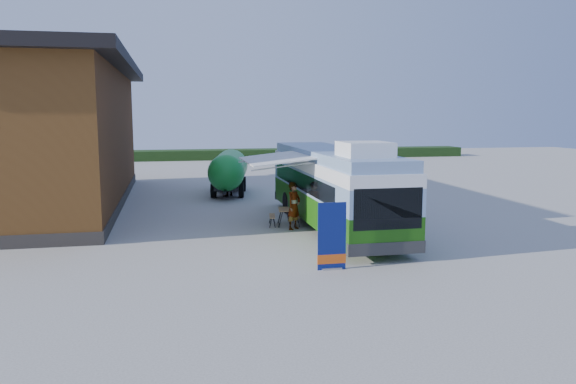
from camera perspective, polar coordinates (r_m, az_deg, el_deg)
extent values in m
plane|color=#BCB7AD|center=(21.97, -1.14, -4.59)|extent=(100.00, 100.00, 0.00)
cube|color=brown|center=(31.77, -23.80, 5.00)|extent=(8.00, 20.00, 7.00)
cube|color=black|center=(31.84, -24.19, 11.75)|extent=(9.60, 21.20, 0.50)
cube|color=#332D28|center=(32.07, -23.48, -0.80)|extent=(8.10, 20.10, 0.50)
cube|color=#264419|center=(60.43, -0.42, 3.93)|extent=(40.00, 3.00, 1.00)
cube|color=#1C6010|center=(23.83, 4.52, -1.36)|extent=(2.61, 12.33, 1.13)
cube|color=#7795BB|center=(23.68, 4.54, 1.10)|extent=(2.61, 12.33, 0.92)
cube|color=black|center=(23.85, 1.26, 1.17)|extent=(0.07, 10.27, 0.72)
cube|color=black|center=(24.56, 7.05, 1.31)|extent=(0.07, 10.27, 0.72)
cube|color=white|center=(23.61, 4.56, 2.76)|extent=(2.61, 12.33, 0.46)
cube|color=#7795BB|center=(23.57, 4.57, 3.82)|extent=(2.45, 12.12, 0.41)
cube|color=white|center=(19.84, 7.82, 4.33)|extent=(1.65, 1.85, 0.51)
cube|color=black|center=(17.98, 10.12, -1.70)|extent=(2.31, 0.07, 1.33)
cube|color=#2D2D2D|center=(18.28, 9.96, -5.65)|extent=(2.62, 0.21, 0.41)
cube|color=#2D2D2D|center=(29.70, 1.16, -0.28)|extent=(2.62, 0.21, 0.41)
cylinder|color=black|center=(19.71, 4.66, -4.55)|extent=(0.31, 1.03, 1.03)
cylinder|color=black|center=(20.49, 10.92, -4.19)|extent=(0.31, 1.03, 1.03)
cylinder|color=black|center=(27.05, -0.03, -1.09)|extent=(0.31, 1.03, 1.03)
cylinder|color=black|center=(27.62, 4.70, -0.93)|extent=(0.31, 1.03, 1.03)
cube|color=white|center=(23.23, -1.00, 2.92)|extent=(2.75, 4.40, 0.34)
cube|color=#A5A8AD|center=(23.52, 2.29, 3.45)|extent=(0.17, 4.69, 0.15)
cylinder|color=#A5A8AD|center=(21.40, -0.02, 2.22)|extent=(2.83, 0.06, 0.35)
cylinder|color=#A5A8AD|center=(25.10, -1.83, 3.07)|extent=(2.83, 0.06, 0.35)
cube|color=navy|center=(17.28, 4.48, -4.51)|extent=(0.89, 0.03, 2.10)
cube|color=#DD5314|center=(17.45, 4.46, -6.80)|extent=(0.92, 0.04, 0.29)
cube|color=#A5A8AD|center=(17.53, 4.44, -7.77)|extent=(0.63, 0.18, 0.06)
cylinder|color=#A5A8AD|center=(17.30, 4.46, -4.49)|extent=(0.02, 0.02, 2.10)
cube|color=tan|center=(24.06, -0.39, -1.77)|extent=(0.64, 1.19, 0.04)
cube|color=tan|center=(24.09, -1.62, -2.44)|extent=(0.41, 1.15, 0.03)
cube|color=tan|center=(24.13, 0.84, -2.42)|extent=(0.41, 1.15, 0.03)
cube|color=black|center=(23.65, -0.75, -2.82)|extent=(0.05, 0.05, 0.69)
cube|color=black|center=(23.67, 0.07, -2.81)|extent=(0.05, 0.05, 0.69)
cube|color=black|center=(24.58, -0.83, -2.41)|extent=(0.05, 0.05, 0.69)
cube|color=black|center=(24.59, -0.04, -2.40)|extent=(0.05, 0.05, 0.69)
imported|color=#999999|center=(23.22, 0.61, -1.41)|extent=(0.85, 0.83, 1.98)
imported|color=#999999|center=(32.72, -6.30, 1.02)|extent=(1.03, 1.01, 1.68)
cylinder|color=green|center=(33.44, -6.03, 2.36)|extent=(2.79, 4.80, 2.03)
sphere|color=green|center=(31.20, -6.33, 1.95)|extent=(2.03, 2.03, 2.03)
sphere|color=green|center=(35.69, -5.77, 2.71)|extent=(2.03, 2.03, 2.03)
cube|color=black|center=(33.54, -6.01, 0.82)|extent=(2.16, 4.91, 0.23)
cube|color=black|center=(30.65, -6.40, 0.03)|extent=(0.37, 1.36, 0.11)
cylinder|color=black|center=(32.30, -7.57, 0.22)|extent=(0.44, 0.94, 0.90)
cylinder|color=black|center=(32.18, -4.77, 0.23)|extent=(0.44, 0.94, 0.90)
cylinder|color=black|center=(34.97, -7.14, 0.82)|extent=(0.44, 0.94, 0.90)
cylinder|color=black|center=(34.86, -4.55, 0.83)|extent=(0.44, 0.94, 0.90)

